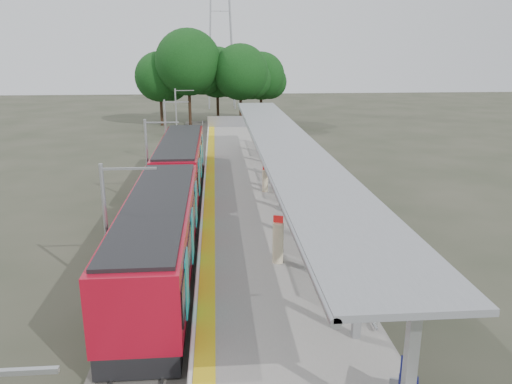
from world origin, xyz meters
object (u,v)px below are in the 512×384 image
(bench_mid, at_px, (294,202))
(litter_bin, at_px, (284,178))
(bench_far, at_px, (271,148))
(info_pillar_far, at_px, (265,180))
(info_pillar_near, at_px, (278,242))
(train, at_px, (173,190))

(bench_mid, height_order, litter_bin, bench_mid)
(bench_far, xyz_separation_m, info_pillar_far, (-1.60, -10.93, 0.10))
(bench_far, height_order, litter_bin, bench_far)
(info_pillar_near, bearing_deg, train, 144.41)
(train, relative_size, info_pillar_far, 17.35)
(train, distance_m, info_pillar_far, 6.17)
(bench_mid, height_order, bench_far, bench_far)
(info_pillar_near, height_order, info_pillar_far, info_pillar_near)
(bench_mid, relative_size, info_pillar_far, 1.05)
(bench_far, distance_m, info_pillar_near, 21.60)
(bench_mid, relative_size, bench_far, 0.99)
(info_pillar_near, relative_size, info_pillar_far, 1.26)
(train, xyz_separation_m, bench_far, (6.93, 14.01, -0.47))
(bench_mid, distance_m, info_pillar_far, 4.37)
(info_pillar_near, bearing_deg, litter_bin, 102.81)
(bench_mid, bearing_deg, bench_far, 64.69)
(bench_far, relative_size, litter_bin, 1.69)
(bench_mid, height_order, info_pillar_near, info_pillar_near)
(train, relative_size, bench_mid, 16.51)
(train, bearing_deg, info_pillar_near, -57.26)
(bench_mid, bearing_deg, info_pillar_far, 81.39)
(info_pillar_near, distance_m, info_pillar_far, 10.58)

